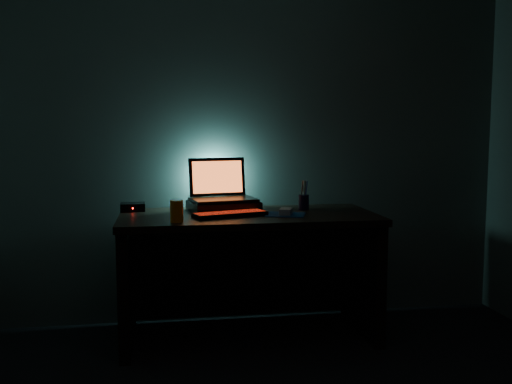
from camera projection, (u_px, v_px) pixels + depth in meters
room at (326, 128)px, 1.71m from camera, size 3.50×4.00×2.50m
desk at (247, 255)px, 3.43m from camera, size 1.50×0.70×0.75m
riser at (223, 206)px, 3.48m from camera, size 0.45×0.37×0.06m
laptop at (221, 190)px, 3.51m from camera, size 0.42×0.35×0.26m
keyboard at (230, 214)px, 3.26m from camera, size 0.45×0.25×0.03m
mousepad at (286, 215)px, 3.31m from camera, size 0.27×0.26×0.00m
mouse at (286, 211)px, 3.31m from camera, size 0.10×0.13×0.03m
pen_cup at (304, 202)px, 3.52m from camera, size 0.08×0.08×0.09m
juice_glass at (177, 211)px, 3.05m from camera, size 0.07×0.07×0.12m
router at (133, 207)px, 3.47m from camera, size 0.15×0.13×0.05m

